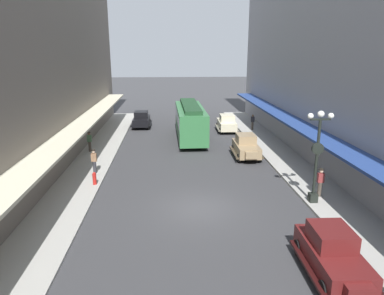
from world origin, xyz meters
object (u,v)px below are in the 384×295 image
at_px(parked_car_1, 141,119).
at_px(pedestrian_3, 94,161).
at_px(lamp_post_with_clock, 317,153).
at_px(pedestrian_2, 90,142).
at_px(parked_car_2, 332,252).
at_px(streetcar, 190,120).
at_px(pedestrian_0, 253,122).
at_px(parked_car_0, 246,146).
at_px(pedestrian_1, 320,182).
at_px(fire_hydrant, 94,178).
at_px(parked_car_3, 227,123).

distance_m(parked_car_1, pedestrian_3, 15.88).
bearing_deg(lamp_post_with_clock, pedestrian_2, 142.52).
bearing_deg(parked_car_2, streetcar, 100.52).
xyz_separation_m(pedestrian_0, pedestrian_3, (-14.13, -13.03, 0.02)).
distance_m(parked_car_0, parked_car_1, 15.30).
xyz_separation_m(pedestrian_1, pedestrian_3, (-13.86, 4.95, 0.00)).
height_order(fire_hydrant, pedestrian_1, pedestrian_1).
xyz_separation_m(parked_car_1, pedestrian_0, (12.01, -2.71, 0.05)).
bearing_deg(pedestrian_3, streetcar, 53.52).
height_order(parked_car_0, parked_car_3, same).
distance_m(lamp_post_with_clock, pedestrian_3, 14.48).
relative_size(parked_car_0, pedestrian_2, 2.57).
distance_m(parked_car_3, pedestrian_1, 18.15).
relative_size(parked_car_0, fire_hydrant, 5.23).
bearing_deg(parked_car_3, pedestrian_1, -81.99).
xyz_separation_m(parked_car_0, parked_car_1, (-9.24, 12.20, 0.00)).
relative_size(parked_car_1, pedestrian_0, 2.61).
bearing_deg(pedestrian_1, pedestrian_2, 145.66).
relative_size(parked_car_1, pedestrian_3, 2.56).
height_order(streetcar, pedestrian_3, streetcar).
xyz_separation_m(parked_car_1, pedestrian_1, (11.74, -20.68, 0.07)).
distance_m(parked_car_1, pedestrian_1, 23.78).
bearing_deg(parked_car_1, parked_car_0, -52.86).
relative_size(parked_car_2, pedestrian_2, 2.58).
xyz_separation_m(parked_car_3, pedestrian_1, (2.53, -17.98, 0.07)).
relative_size(parked_car_0, pedestrian_3, 2.57).
xyz_separation_m(parked_car_3, pedestrian_2, (-12.81, -7.50, 0.07)).
bearing_deg(lamp_post_with_clock, pedestrian_3, 156.59).
xyz_separation_m(parked_car_3, streetcar, (-4.09, -3.23, 0.96)).
distance_m(parked_car_1, fire_hydrant, 18.00).
relative_size(parked_car_2, lamp_post_with_clock, 0.83).
relative_size(parked_car_3, pedestrian_3, 2.57).
height_order(pedestrian_1, pedestrian_3, same).
xyz_separation_m(parked_car_1, streetcar, (5.12, -5.94, 0.96)).
xyz_separation_m(lamp_post_with_clock, fire_hydrant, (-12.75, 3.52, -2.42)).
bearing_deg(parked_car_0, parked_car_3, 90.18).
height_order(parked_car_1, pedestrian_1, parked_car_1).
bearing_deg(streetcar, lamp_post_with_clock, -69.08).
height_order(parked_car_2, pedestrian_0, parked_car_2).
height_order(parked_car_2, streetcar, streetcar).
relative_size(parked_car_1, lamp_post_with_clock, 0.83).
height_order(parked_car_3, pedestrian_2, parked_car_3).
bearing_deg(parked_car_3, pedestrian_0, -0.05).
relative_size(lamp_post_with_clock, pedestrian_3, 3.09).
bearing_deg(parked_car_1, pedestrian_2, -109.41).
relative_size(parked_car_0, lamp_post_with_clock, 0.83).
distance_m(parked_car_0, pedestrian_3, 11.90).
xyz_separation_m(fire_hydrant, pedestrian_3, (-0.42, 2.18, 0.45)).
xyz_separation_m(parked_car_1, pedestrian_2, (-3.60, -10.21, 0.07)).
bearing_deg(pedestrian_0, parked_car_1, 167.28).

